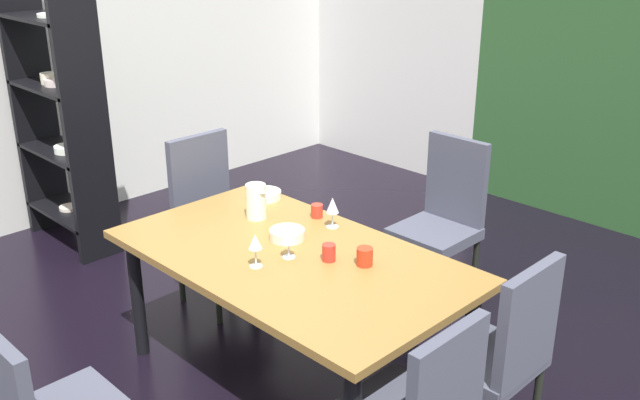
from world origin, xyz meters
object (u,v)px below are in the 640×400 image
serving_bowl_left (265,195)px  cup_south (329,253)px  chair_right_far (499,349)px  chair_left_far (212,214)px  cup_east (317,211)px  pitcher_west (256,201)px  wine_glass_front (288,235)px  chair_head_far (443,214)px  wine_glass_corner (255,243)px  wine_glass_right (333,206)px  serving_bowl_near_window (287,234)px  cup_rear (365,257)px  dining_table (291,268)px  display_shelf (59,119)px

serving_bowl_left → cup_south: (0.83, -0.31, 0.02)m
chair_right_far → chair_left_far: chair_left_far is taller
serving_bowl_left → cup_east: cup_east is taller
serving_bowl_left → pitcher_west: size_ratio=0.99×
wine_glass_front → cup_south: (0.16, 0.11, -0.07)m
wine_glass_front → cup_east: size_ratio=2.22×
chair_head_far → wine_glass_corner: bearing=90.3°
wine_glass_right → serving_bowl_near_window: (-0.06, -0.27, -0.09)m
cup_rear → cup_south: cup_rear is taller
dining_table → chair_left_far: (-1.01, 0.28, -0.10)m
wine_glass_right → wine_glass_corner: bearing=-83.3°
cup_east → chair_head_far: bearing=76.6°
dining_table → cup_south: bearing=22.8°
cup_rear → pitcher_west: 0.79m
chair_right_far → chair_head_far: bearing=45.3°
chair_left_far → cup_rear: bearing=85.0°
serving_bowl_near_window → cup_rear: size_ratio=2.05×
chair_head_far → wine_glass_corner: size_ratio=6.24×
dining_table → wine_glass_corner: (-0.01, -0.21, 0.20)m
dining_table → pitcher_west: pitcher_west is taller
wine_glass_corner → wine_glass_front: wine_glass_corner is taller
cup_east → wine_glass_corner: bearing=-70.4°
serving_bowl_left → cup_rear: bearing=-13.2°
chair_right_far → serving_bowl_left: 1.67m
wine_glass_corner → wine_glass_right: size_ratio=0.99×
cup_south → cup_rear: bearing=29.2°
serving_bowl_left → chair_head_far: bearing=55.3°
cup_south → pitcher_west: 0.65m
wine_glass_front → wine_glass_right: size_ratio=0.98×
wine_glass_front → wine_glass_right: wine_glass_right is taller
wine_glass_right → serving_bowl_left: bearing=178.1°
wine_glass_right → serving_bowl_left: size_ratio=0.86×
wine_glass_front → cup_south: bearing=35.3°
chair_left_far → cup_south: size_ratio=12.54×
serving_bowl_near_window → cup_east: size_ratio=2.44×
serving_bowl_left → cup_east: 0.41m
chair_right_far → cup_south: 0.88m
serving_bowl_left → serving_bowl_near_window: bearing=-29.6°
wine_glass_front → cup_rear: size_ratio=1.87×
chair_head_far → serving_bowl_near_window: (-0.12, -1.19, 0.21)m
chair_left_far → chair_head_far: bearing=135.6°
display_shelf → wine_glass_corner: 2.44m
dining_table → wine_glass_front: wine_glass_front is taller
chair_head_far → wine_glass_front: (0.04, -1.33, 0.30)m
pitcher_west → dining_table: bearing=-20.5°
serving_bowl_near_window → serving_bowl_left: bearing=150.4°
wine_glass_corner → pitcher_west: bearing=139.5°
wine_glass_corner → pitcher_west: size_ratio=0.85×
display_shelf → wine_glass_right: 2.38m
serving_bowl_left → pitcher_west: pitcher_west is taller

